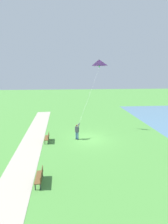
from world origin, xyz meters
The scene contains 6 objects.
ground_plane centered at (0.00, 0.00, 0.00)m, with size 120.00×120.00×0.00m, color #4C8E3D.
walkway_path centered at (6.21, 2.00, 0.01)m, with size 2.40×32.00×0.02m, color #ADA393.
person_kite_flyer centered at (1.39, 0.04, 1.05)m, with size 0.59×0.60×1.83m.
flying_kite centered at (-1.44, -2.89, 8.35)m, with size 3.34×3.16×7.09m.
park_bench_near_walkway centered at (4.62, 0.41, 0.51)m, with size 0.52×1.52×0.88m.
park_bench_far_walkway centered at (4.23, 7.40, 0.51)m, with size 0.52×1.52×0.88m.
Camera 1 is at (2.14, 17.33, 7.22)m, focal length 26.28 mm.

